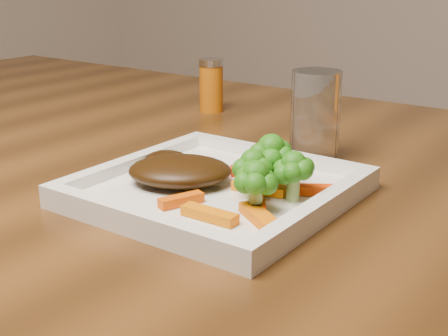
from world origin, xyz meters
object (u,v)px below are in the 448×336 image
Objects in this scene: plate at (217,193)px; drinking_glass at (315,117)px; steak at (180,171)px; spice_shaker at (211,85)px.

drinking_glass is (0.02, 0.18, 0.05)m from plate.
spice_shaker is at bearing 121.92° from steak.
steak is (-0.04, -0.01, 0.02)m from plate.
plate is at bearing 16.81° from steak.
plate is 2.31× the size of steak.
plate is at bearing -97.58° from drinking_glass.
drinking_glass is (0.28, -0.15, 0.01)m from spice_shaker.
plate is 2.93× the size of spice_shaker.
spice_shaker is 0.77× the size of drinking_glass.
steak is 0.21m from drinking_glass.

